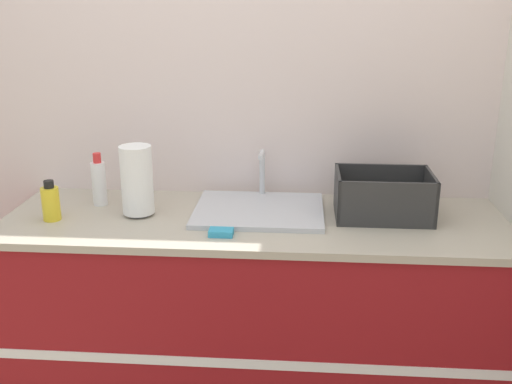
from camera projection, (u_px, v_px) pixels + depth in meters
name	position (u px, v px, depth m)	size (l,w,h in m)	color
wall_back	(262.00, 104.00, 2.60)	(4.40, 0.06, 2.60)	silver
counter_cabinet	(256.00, 317.00, 2.54)	(2.02, 0.66, 0.90)	maroon
sink	(259.00, 209.00, 2.46)	(0.52, 0.43, 0.22)	silver
paper_towel_roll	(137.00, 180.00, 2.39)	(0.13, 0.13, 0.29)	#4C4C51
dish_rack	(383.00, 200.00, 2.39)	(0.38, 0.27, 0.18)	#2D2D2D
bottle_yellow	(51.00, 203.00, 2.36)	(0.07, 0.07, 0.16)	yellow
bottle_white_spray	(99.00, 182.00, 2.52)	(0.06, 0.06, 0.23)	white
sponge	(221.00, 232.00, 2.22)	(0.09, 0.06, 0.02)	#3399BF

